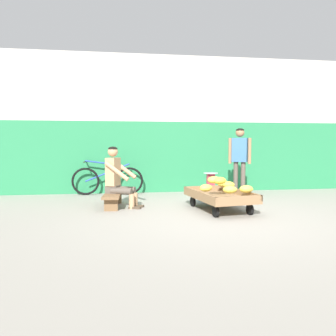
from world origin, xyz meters
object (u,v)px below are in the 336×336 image
Objects in this scene: banana_cart at (220,197)px; vendor_seated at (117,177)px; bicycle_near_left at (107,180)px; low_bench at (113,196)px; shopping_bag at (232,198)px; plastic_crate at (211,194)px; weighing_scale at (211,179)px; customer_adult at (240,155)px.

vendor_seated is (-1.81, 0.59, 0.33)m from banana_cart.
low_bench is at bearing -84.35° from bicycle_near_left.
banana_cart is 0.71m from shopping_bag.
bicycle_near_left reaches higher than banana_cart.
low_bench is 1.61m from bicycle_near_left.
plastic_crate is at bearing 11.75° from vendor_seated.
plastic_crate is 1.50× the size of shopping_bag.
weighing_scale is 0.62m from shopping_bag.
customer_adult is (2.88, -0.94, 0.60)m from bicycle_near_left.
vendor_seated reaches higher than shopping_bag.
bicycle_near_left is (-0.24, 1.63, -0.21)m from vendor_seated.
low_bench reaches higher than shopping_bag.
vendor_seated is 3.17× the size of plastic_crate.
vendor_seated is 0.75× the size of customer_adult.
shopping_bag is (2.23, -0.03, -0.45)m from vendor_seated.
banana_cart is 1.00m from plastic_crate.
weighing_scale is 1.25× the size of shopping_bag.
bicycle_near_left reaches higher than shopping_bag.
bicycle_near_left is at bearing 98.35° from vendor_seated.
customer_adult is (2.64, 0.69, 0.38)m from vendor_seated.
customer_adult is (2.73, 0.66, 0.75)m from low_bench.
customer_adult reaches higher than shopping_bag.
shopping_bag is at bearing -53.59° from weighing_scale.
shopping_bag is (2.47, -1.65, -0.23)m from bicycle_near_left.
vendor_seated is at bearing 161.93° from banana_cart.
banana_cart is 3.02m from bicycle_near_left.
weighing_scale is 2.48m from bicycle_near_left.
banana_cart is 1.36× the size of vendor_seated.
plastic_crate reaches higher than low_bench.
banana_cart is 1.38× the size of low_bench.
bicycle_near_left is (-2.05, 2.22, 0.11)m from banana_cart.
shopping_bag is (0.42, 0.56, -0.12)m from banana_cart.
shopping_bag is (2.31, -0.06, -0.08)m from low_bench.
low_bench is 2.90m from customer_adult.
vendor_seated is 1.96m from weighing_scale.
banana_cart reaches higher than low_bench.
shopping_bag is (0.31, -0.43, -0.33)m from weighing_scale.
shopping_bag is at bearing -33.84° from bicycle_near_left.
plastic_crate is at bearing -158.18° from customer_adult.
customer_adult is at bearing 59.92° from shopping_bag.
bicycle_near_left is 1.09× the size of customer_adult.
weighing_scale is 0.20× the size of customer_adult.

